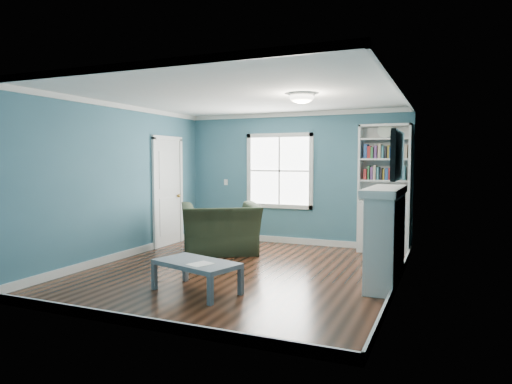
% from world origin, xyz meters
% --- Properties ---
extents(floor, '(5.00, 5.00, 0.00)m').
position_xyz_m(floor, '(0.00, 0.00, 0.00)').
color(floor, black).
rests_on(floor, ground).
extents(room_walls, '(5.00, 5.00, 5.00)m').
position_xyz_m(room_walls, '(0.00, 0.00, 1.58)').
color(room_walls, '#366478').
rests_on(room_walls, ground).
extents(trim, '(4.50, 5.00, 2.60)m').
position_xyz_m(trim, '(0.00, 0.00, 1.24)').
color(trim, white).
rests_on(trim, ground).
extents(window, '(1.40, 0.06, 1.50)m').
position_xyz_m(window, '(-0.30, 2.49, 1.45)').
color(window, white).
rests_on(window, room_walls).
extents(bookshelf, '(0.90, 0.35, 2.31)m').
position_xyz_m(bookshelf, '(1.77, 2.30, 0.92)').
color(bookshelf, silver).
rests_on(bookshelf, ground).
extents(fireplace, '(0.44, 1.58, 1.30)m').
position_xyz_m(fireplace, '(2.08, 0.20, 0.64)').
color(fireplace, black).
rests_on(fireplace, ground).
extents(tv, '(0.06, 1.10, 0.65)m').
position_xyz_m(tv, '(2.20, 0.20, 1.72)').
color(tv, black).
rests_on(tv, fireplace).
extents(door, '(0.12, 0.98, 2.17)m').
position_xyz_m(door, '(-2.22, 1.40, 1.07)').
color(door, silver).
rests_on(door, ground).
extents(ceiling_fixture, '(0.38, 0.38, 0.15)m').
position_xyz_m(ceiling_fixture, '(0.90, 0.10, 2.55)').
color(ceiling_fixture, white).
rests_on(ceiling_fixture, room_walls).
extents(light_switch, '(0.08, 0.01, 0.12)m').
position_xyz_m(light_switch, '(-1.50, 2.48, 1.20)').
color(light_switch, white).
rests_on(light_switch, room_walls).
extents(recliner, '(1.62, 1.48, 1.18)m').
position_xyz_m(recliner, '(-0.92, 1.10, 0.59)').
color(recliner, black).
rests_on(recliner, ground).
extents(coffee_table, '(1.20, 0.87, 0.39)m').
position_xyz_m(coffee_table, '(-0.07, -1.18, 0.34)').
color(coffee_table, '#545C65').
rests_on(coffee_table, ground).
extents(paper_sheet, '(0.32, 0.36, 0.00)m').
position_xyz_m(paper_sheet, '(0.05, -1.30, 0.39)').
color(paper_sheet, white).
rests_on(paper_sheet, coffee_table).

